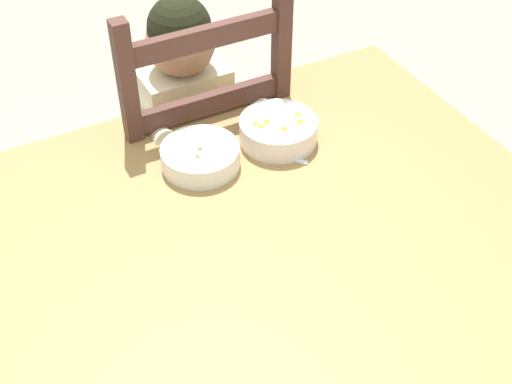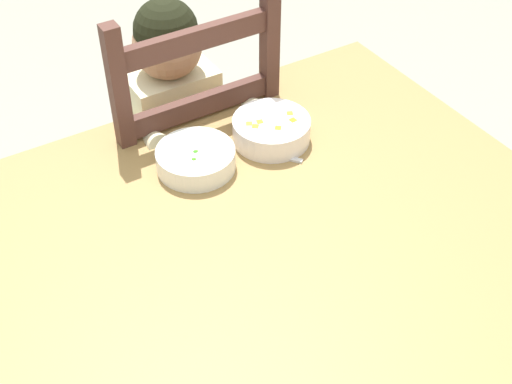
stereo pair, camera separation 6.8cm
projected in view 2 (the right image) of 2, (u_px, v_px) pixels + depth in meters
name	position (u px, v px, depth m)	size (l,w,h in m)	color
dining_table	(253.00, 278.00, 1.40)	(1.29, 1.02, 0.73)	olive
dining_chair	(183.00, 169.00, 1.90)	(0.42, 0.42, 1.03)	#4E2E27
child_figure	(179.00, 122.00, 1.79)	(0.32, 0.31, 0.97)	beige
bowl_of_peas	(196.00, 158.00, 1.49)	(0.17, 0.17, 0.05)	white
bowl_of_carrots	(271.00, 129.00, 1.56)	(0.18, 0.18, 0.06)	white
spoon	(261.00, 152.00, 1.54)	(0.10, 0.12, 0.01)	silver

